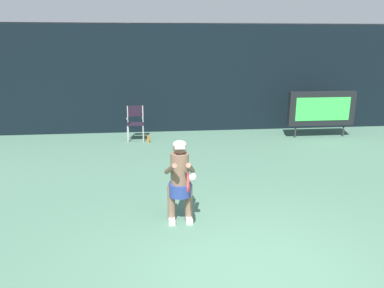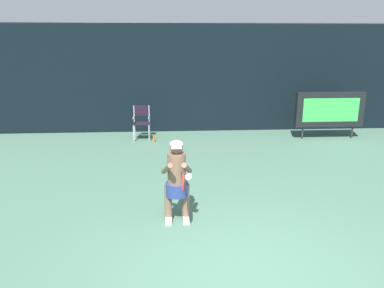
{
  "view_description": "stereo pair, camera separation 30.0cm",
  "coord_description": "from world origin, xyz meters",
  "px_view_note": "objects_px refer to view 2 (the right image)",
  "views": [
    {
      "loc": [
        -1.26,
        -4.14,
        2.99
      ],
      "look_at": [
        -0.5,
        2.88,
        1.05
      ],
      "focal_mm": 34.4,
      "sensor_mm": 36.0,
      "label": 1
    },
    {
      "loc": [
        -0.96,
        -4.16,
        2.99
      ],
      "look_at": [
        -0.5,
        2.88,
        1.05
      ],
      "focal_mm": 34.4,
      "sensor_mm": 36.0,
      "label": 2
    }
  ],
  "objects_px": {
    "water_bottle": "(154,138)",
    "scoreboard": "(330,110)",
    "tennis_racket": "(183,182)",
    "umpire_chair": "(142,120)",
    "tennis_player": "(177,179)"
  },
  "relations": [
    {
      "from": "water_bottle",
      "to": "tennis_player",
      "type": "distance_m",
      "value": 5.4
    },
    {
      "from": "scoreboard",
      "to": "water_bottle",
      "type": "relative_size",
      "value": 8.3
    },
    {
      "from": "water_bottle",
      "to": "tennis_player",
      "type": "relative_size",
      "value": 0.18
    },
    {
      "from": "water_bottle",
      "to": "scoreboard",
      "type": "bearing_deg",
      "value": 1.17
    },
    {
      "from": "umpire_chair",
      "to": "tennis_player",
      "type": "relative_size",
      "value": 0.75
    },
    {
      "from": "tennis_player",
      "to": "tennis_racket",
      "type": "xyz_separation_m",
      "value": [
        0.08,
        -0.53,
        0.14
      ]
    },
    {
      "from": "umpire_chair",
      "to": "tennis_racket",
      "type": "height_order",
      "value": "umpire_chair"
    },
    {
      "from": "tennis_racket",
      "to": "umpire_chair",
      "type": "bearing_deg",
      "value": 81.68
    },
    {
      "from": "scoreboard",
      "to": "water_bottle",
      "type": "xyz_separation_m",
      "value": [
        -5.6,
        -0.11,
        -0.82
      ]
    },
    {
      "from": "tennis_player",
      "to": "water_bottle",
      "type": "bearing_deg",
      "value": 96.3
    },
    {
      "from": "tennis_player",
      "to": "tennis_racket",
      "type": "distance_m",
      "value": 0.55
    },
    {
      "from": "scoreboard",
      "to": "tennis_racket",
      "type": "relative_size",
      "value": 3.65
    },
    {
      "from": "tennis_racket",
      "to": "scoreboard",
      "type": "bearing_deg",
      "value": 32.46
    },
    {
      "from": "scoreboard",
      "to": "tennis_player",
      "type": "bearing_deg",
      "value": -132.66
    },
    {
      "from": "water_bottle",
      "to": "umpire_chair",
      "type": "bearing_deg",
      "value": 135.35
    }
  ]
}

